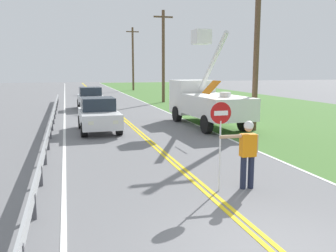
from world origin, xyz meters
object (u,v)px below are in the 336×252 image
(utility_bucket_truck, at_px, (205,100))
(oncoming_sedan_nearest, at_px, (99,115))
(utility_pole_mid, at_px, (163,55))
(utility_pole_far, at_px, (133,58))
(oncoming_sedan_second, at_px, (91,98))
(stop_sign_paddle, at_px, (221,126))
(utility_pole_near, at_px, (256,51))
(flagger_worker, at_px, (247,150))

(utility_bucket_truck, xyz_separation_m, oncoming_sedan_nearest, (-5.94, -0.53, -0.58))
(utility_pole_mid, distance_m, utility_pole_far, 19.11)
(oncoming_sedan_second, bearing_deg, oncoming_sedan_nearest, -91.64)
(utility_bucket_truck, distance_m, oncoming_sedan_second, 11.45)
(stop_sign_paddle, bearing_deg, oncoming_sedan_second, 95.38)
(utility_bucket_truck, xyz_separation_m, oncoming_sedan_second, (-5.64, 9.94, -0.58))
(utility_bucket_truck, distance_m, utility_pole_mid, 14.35)
(oncoming_sedan_second, height_order, utility_pole_near, utility_pole_near)
(flagger_worker, relative_size, stop_sign_paddle, 0.78)
(utility_bucket_truck, bearing_deg, utility_pole_mid, 84.48)
(oncoming_sedan_nearest, distance_m, utility_pole_mid, 16.62)
(oncoming_sedan_second, bearing_deg, utility_pole_mid, 29.99)
(stop_sign_paddle, bearing_deg, utility_pole_mid, 78.31)
(utility_pole_mid, bearing_deg, utility_bucket_truck, -95.52)
(oncoming_sedan_nearest, xyz_separation_m, utility_pole_near, (7.73, -1.82, 3.18))
(utility_pole_near, relative_size, utility_pole_mid, 0.91)
(oncoming_sedan_nearest, bearing_deg, oncoming_sedan_second, 88.36)
(flagger_worker, height_order, utility_pole_near, utility_pole_near)
(oncoming_sedan_second, bearing_deg, flagger_worker, -82.51)
(flagger_worker, bearing_deg, utility_pole_near, 59.94)
(flagger_worker, xyz_separation_m, utility_bucket_truck, (2.94, 10.54, 0.36))
(flagger_worker, bearing_deg, utility_pole_mid, 80.06)
(utility_bucket_truck, height_order, utility_pole_mid, utility_pole_mid)
(oncoming_sedan_second, bearing_deg, utility_pole_far, 71.80)
(oncoming_sedan_nearest, distance_m, oncoming_sedan_second, 10.48)
(oncoming_sedan_nearest, bearing_deg, utility_bucket_truck, 5.10)
(stop_sign_paddle, distance_m, utility_pole_mid, 25.13)
(oncoming_sedan_second, height_order, utility_pole_far, utility_pole_far)
(stop_sign_paddle, distance_m, utility_bucket_truck, 11.14)
(oncoming_sedan_nearest, height_order, utility_pole_mid, utility_pole_mid)
(utility_pole_far, bearing_deg, flagger_worker, -96.43)
(oncoming_sedan_nearest, relative_size, utility_pole_far, 0.47)
(utility_bucket_truck, bearing_deg, flagger_worker, -105.61)
(stop_sign_paddle, bearing_deg, flagger_worker, -2.88)
(oncoming_sedan_second, height_order, utility_pole_mid, utility_pole_mid)
(utility_pole_near, xyz_separation_m, utility_pole_far, (0.17, 35.42, 0.61))
(utility_bucket_truck, xyz_separation_m, utility_pole_mid, (1.35, 13.98, 2.97))
(flagger_worker, xyz_separation_m, oncoming_sedan_second, (-2.69, 20.48, -0.21))
(stop_sign_paddle, height_order, utility_pole_near, utility_pole_near)
(flagger_worker, distance_m, utility_pole_near, 9.92)
(flagger_worker, height_order, utility_pole_mid, utility_pole_mid)
(utility_pole_mid, bearing_deg, flagger_worker, -99.94)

